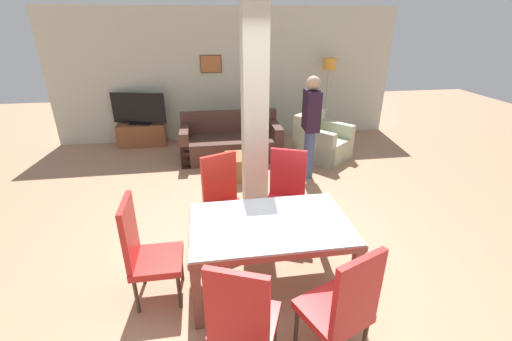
% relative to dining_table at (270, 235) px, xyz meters
% --- Properties ---
extents(ground_plane, '(18.00, 18.00, 0.00)m').
position_rel_dining_table_xyz_m(ground_plane, '(0.00, 0.00, -0.58)').
color(ground_plane, '#AB7C5C').
extents(back_wall, '(7.20, 0.09, 2.70)m').
position_rel_dining_table_xyz_m(back_wall, '(-0.00, 4.75, 0.77)').
color(back_wall, beige).
rests_on(back_wall, ground_plane).
extents(divider_pillar, '(0.31, 0.34, 2.70)m').
position_rel_dining_table_xyz_m(divider_pillar, '(0.09, 1.56, 0.77)').
color(divider_pillar, beige).
rests_on(divider_pillar, ground_plane).
extents(dining_table, '(1.51, 0.96, 0.73)m').
position_rel_dining_table_xyz_m(dining_table, '(0.00, 0.00, 0.00)').
color(dining_table, brown).
rests_on(dining_table, ground_plane).
extents(dining_chair_near_left, '(0.60, 0.60, 1.06)m').
position_rel_dining_table_xyz_m(dining_chair_near_left, '(-0.37, -0.91, -0.03)').
color(dining_chair_near_left, red).
rests_on(dining_chair_near_left, ground_plane).
extents(dining_chair_far_right, '(0.60, 0.60, 1.06)m').
position_rel_dining_table_xyz_m(dining_chair_far_right, '(0.37, 0.90, -0.03)').
color(dining_chair_far_right, red).
rests_on(dining_chair_far_right, ground_plane).
extents(dining_chair_head_left, '(0.46, 0.46, 1.06)m').
position_rel_dining_table_xyz_m(dining_chair_head_left, '(-1.16, 0.00, -0.03)').
color(dining_chair_head_left, red).
rests_on(dining_chair_head_left, ground_plane).
extents(dining_chair_near_right, '(0.60, 0.60, 1.06)m').
position_rel_dining_table_xyz_m(dining_chair_near_right, '(0.37, -0.91, -0.03)').
color(dining_chair_near_right, red).
rests_on(dining_chair_near_right, ground_plane).
extents(dining_chair_far_left, '(0.60, 0.60, 1.06)m').
position_rel_dining_table_xyz_m(dining_chair_far_left, '(-0.38, 0.88, -0.03)').
color(dining_chair_far_left, red).
rests_on(dining_chair_far_left, ground_plane).
extents(sofa, '(1.86, 0.88, 0.83)m').
position_rel_dining_table_xyz_m(sofa, '(-0.08, 3.53, -0.29)').
color(sofa, '#4A2E25').
rests_on(sofa, ground_plane).
extents(armchair, '(1.17, 1.18, 0.85)m').
position_rel_dining_table_xyz_m(armchair, '(1.62, 3.22, -0.29)').
color(armchair, '#B4BB97').
rests_on(armchair, ground_plane).
extents(coffee_table, '(0.61, 0.53, 0.41)m').
position_rel_dining_table_xyz_m(coffee_table, '(0.06, 2.53, -0.37)').
color(coffee_table, brown).
rests_on(coffee_table, ground_plane).
extents(bottle, '(0.08, 0.08, 0.24)m').
position_rel_dining_table_xyz_m(bottle, '(0.24, 2.67, -0.08)').
color(bottle, '#B2B7BC').
rests_on(bottle, coffee_table).
extents(tv_stand, '(0.97, 0.40, 0.46)m').
position_rel_dining_table_xyz_m(tv_stand, '(-1.86, 4.47, -0.35)').
color(tv_stand, brown).
rests_on(tv_stand, ground_plane).
extents(tv_screen, '(1.08, 0.32, 0.64)m').
position_rel_dining_table_xyz_m(tv_screen, '(-1.86, 4.47, 0.19)').
color(tv_screen, black).
rests_on(tv_screen, tv_stand).
extents(floor_lamp, '(0.29, 0.29, 1.71)m').
position_rel_dining_table_xyz_m(floor_lamp, '(2.11, 4.41, 0.84)').
color(floor_lamp, '#B7B7BC').
rests_on(floor_lamp, ground_plane).
extents(standing_person, '(0.24, 0.39, 1.67)m').
position_rel_dining_table_xyz_m(standing_person, '(1.15, 2.47, 0.38)').
color(standing_person, '#3E5074').
rests_on(standing_person, ground_plane).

